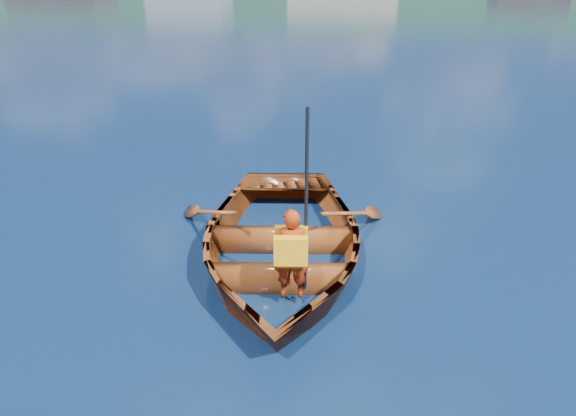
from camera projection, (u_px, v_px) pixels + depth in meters
ground at (153, 290)px, 6.20m from camera, size 600.00×600.00×0.00m
rowboat at (279, 241)px, 6.68m from camera, size 3.33×4.35×0.84m
child_paddler at (291, 252)px, 5.71m from camera, size 0.39×0.37×1.99m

